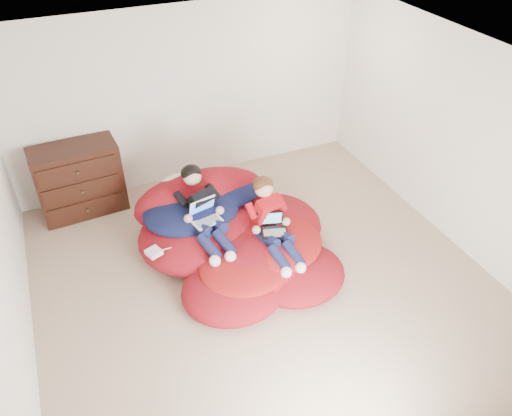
# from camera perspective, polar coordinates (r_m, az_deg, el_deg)

# --- Properties ---
(room_shell) EXTENTS (5.10, 5.10, 2.77)m
(room_shell) POSITION_cam_1_polar(r_m,az_deg,el_deg) (5.71, 0.72, -6.58)
(room_shell) COLOR tan
(room_shell) RESTS_ON ground
(dresser) EXTENTS (1.12, 0.64, 0.98)m
(dresser) POSITION_cam_1_polar(r_m,az_deg,el_deg) (7.02, -19.55, 3.07)
(dresser) COLOR #33180E
(dresser) RESTS_ON ground
(beanbag_pile) EXTENTS (2.28, 2.36, 0.86)m
(beanbag_pile) POSITION_cam_1_polar(r_m,az_deg,el_deg) (6.04, -2.62, -3.24)
(beanbag_pile) COLOR maroon
(beanbag_pile) RESTS_ON ground
(cream_pillow) EXTENTS (0.45, 0.29, 0.29)m
(cream_pillow) POSITION_cam_1_polar(r_m,az_deg,el_deg) (6.35, -8.97, 2.62)
(cream_pillow) COLOR beige
(cream_pillow) RESTS_ON beanbag_pile
(older_boy) EXTENTS (0.44, 1.20, 0.68)m
(older_boy) POSITION_cam_1_polar(r_m,az_deg,el_deg) (5.86, -6.26, 0.19)
(older_boy) COLOR black
(older_boy) RESTS_ON beanbag_pile
(younger_boy) EXTENTS (0.38, 1.00, 0.76)m
(younger_boy) POSITION_cam_1_polar(r_m,az_deg,el_deg) (5.68, 1.73, -1.18)
(younger_boy) COLOR red
(younger_boy) RESTS_ON beanbag_pile
(laptop_white) EXTENTS (0.37, 0.37, 0.24)m
(laptop_white) POSITION_cam_1_polar(r_m,az_deg,el_deg) (5.80, -5.89, -0.69)
(laptop_white) COLOR white
(laptop_white) RESTS_ON older_boy
(laptop_black) EXTENTS (0.35, 0.34, 0.22)m
(laptop_black) POSITION_cam_1_polar(r_m,az_deg,el_deg) (5.70, 1.88, -2.07)
(laptop_black) COLOR black
(laptop_black) RESTS_ON younger_boy
(power_adapter) EXTENTS (0.20, 0.20, 0.06)m
(power_adapter) POSITION_cam_1_polar(r_m,az_deg,el_deg) (5.69, -11.60, -4.98)
(power_adapter) COLOR white
(power_adapter) RESTS_ON beanbag_pile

